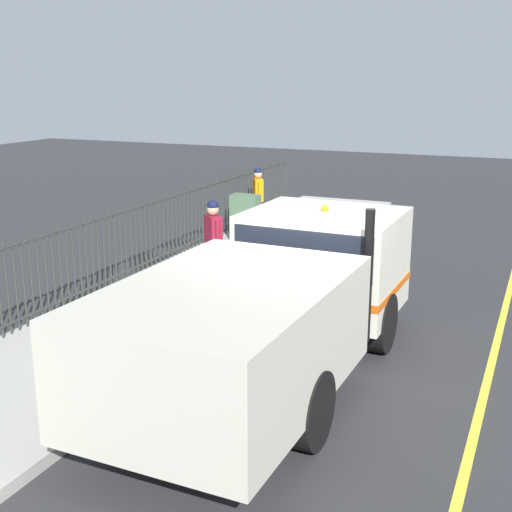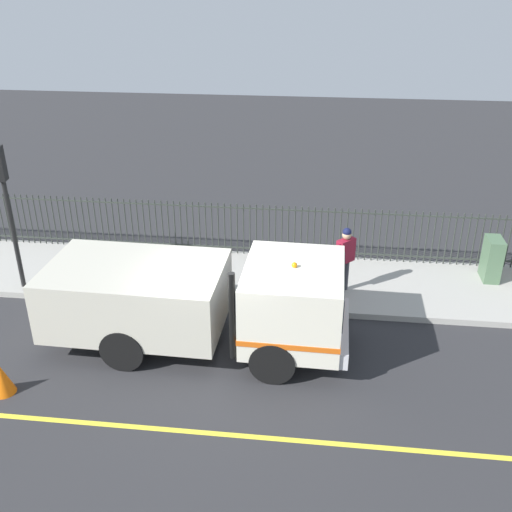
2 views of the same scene
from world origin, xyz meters
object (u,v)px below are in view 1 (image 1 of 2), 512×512
Objects in this scene: work_truck at (282,294)px; worker_standing at (213,234)px; pedestrian_distant at (258,192)px; utility_cabinet at (245,217)px.

worker_standing is at bearing 132.72° from work_truck.
pedestrian_distant is 1.33m from utility_cabinet.
work_truck is at bearing 118.35° from utility_cabinet.
worker_standing reaches higher than pedestrian_distant.
work_truck reaches higher than pedestrian_distant.
pedestrian_distant is at bearing 116.97° from work_truck.
utility_cabinet is at bearing 149.58° from worker_standing.
pedestrian_distant is (1.29, -5.17, -0.03)m from worker_standing.
work_truck is 5.68× the size of utility_cabinet.
work_truck is 9.03m from pedestrian_distant.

